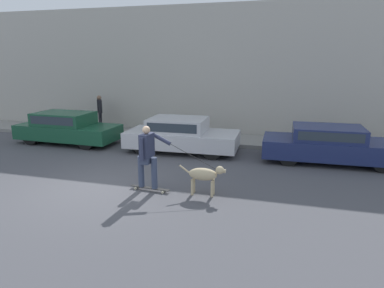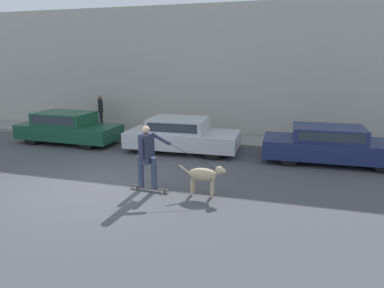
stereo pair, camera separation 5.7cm
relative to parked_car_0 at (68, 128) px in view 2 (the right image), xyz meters
name	(u,v)px [view 2 (the right image)]	position (x,y,z in m)	size (l,w,h in m)	color
ground_plane	(104,186)	(4.02, -4.10, -0.64)	(36.00, 36.00, 0.00)	#47474C
back_wall	(183,72)	(4.02, 3.21, 2.24)	(32.00, 0.30, 5.75)	#ADA89E
sidewalk_curb	(175,137)	(4.02, 2.06, -0.56)	(30.00, 1.97, 0.15)	gray
parked_car_0	(68,128)	(0.00, 0.00, 0.00)	(4.28, 1.81, 1.29)	black
parked_car_1	(182,135)	(4.98, 0.00, -0.01)	(4.24, 1.92, 1.28)	black
parked_car_2	(332,145)	(10.29, 0.00, -0.03)	(4.60, 1.80, 1.24)	black
dog	(204,175)	(6.86, -3.96, -0.09)	(1.23, 0.34, 0.81)	tan
skateboarder	(147,155)	(5.34, -4.06, 0.36)	(2.44, 0.66, 1.76)	beige
pedestrian_with_bag	(101,111)	(0.22, 2.28, 0.41)	(0.47, 0.62, 1.62)	#28282D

